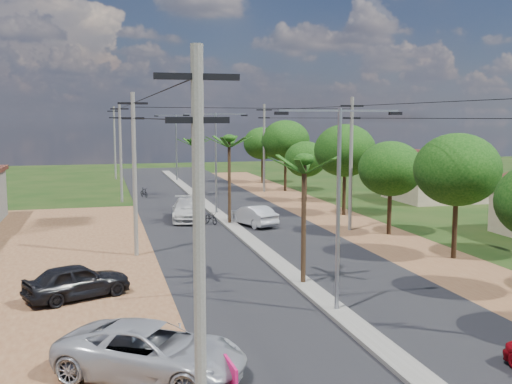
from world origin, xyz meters
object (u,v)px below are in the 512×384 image
car_parked_silver (152,353)px  roadside_sign (231,379)px  car_silver_mid (252,216)px  car_parked_dark (77,282)px  car_white_far (188,210)px

car_parked_silver → roadside_sign: 2.64m
car_parked_silver → roadside_sign: bearing=-98.3°
car_silver_mid → car_parked_silver: (-9.00, -23.37, 0.07)m
car_silver_mid → car_parked_dark: size_ratio=1.00×
car_silver_mid → car_parked_silver: size_ratio=0.77×
car_parked_silver → car_white_far: bearing=21.8°
roadside_sign → car_white_far: bearing=80.4°
car_parked_silver → car_parked_dark: 8.96m
roadside_sign → car_silver_mid: bearing=70.6°
car_parked_dark → roadside_sign: (4.40, -10.33, -0.26)m
car_parked_dark → roadside_sign: car_parked_dark is taller
car_silver_mid → car_parked_dark: bearing=32.6°
car_parked_silver → car_parked_dark: car_parked_silver is taller
car_white_far → car_parked_silver: size_ratio=0.97×
car_parked_silver → roadside_sign: size_ratio=4.75×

